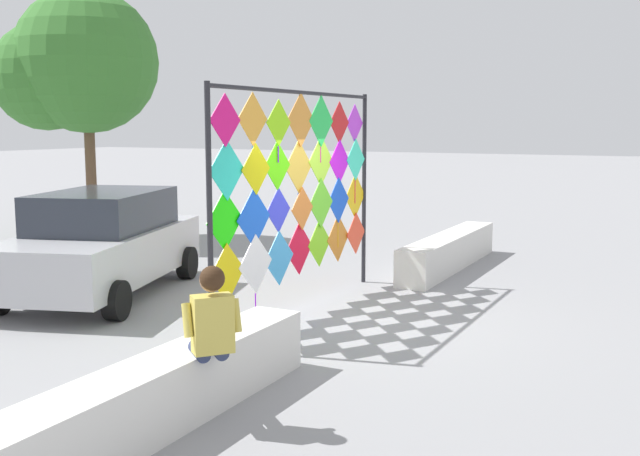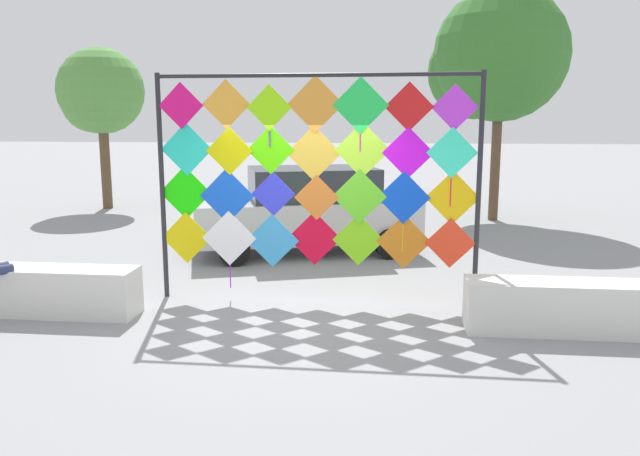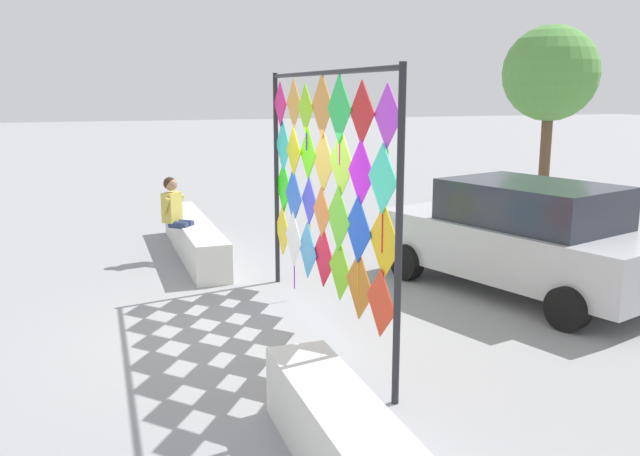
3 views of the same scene
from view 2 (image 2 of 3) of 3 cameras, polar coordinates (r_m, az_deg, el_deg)
The scene contains 5 objects.
ground at distance 8.19m, azimuth -2.05°, elevation -8.26°, with size 120.00×120.00×0.00m, color gray.
kite_display_rack at distance 8.50m, azimuth -0.50°, elevation 5.41°, with size 4.52×0.11×3.21m.
parked_car at distance 11.97m, azimuth -1.19°, elevation 1.73°, with size 4.61×3.03×1.65m.
tree_palm_like at distance 18.96m, azimuth -19.96°, elevation 11.60°, with size 2.43×2.43×4.59m.
tree_broadleaf at distance 16.54m, azimuth 16.10°, elevation 15.15°, with size 3.38×3.66×5.81m.
Camera 2 is at (1.13, -7.69, 2.58)m, focal length 34.41 mm.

